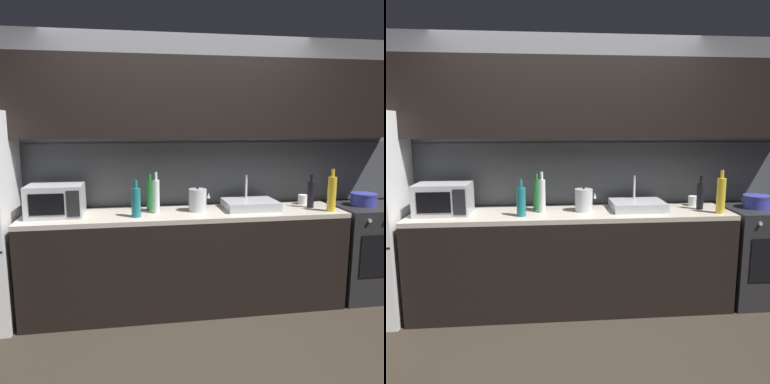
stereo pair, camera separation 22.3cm
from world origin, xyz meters
The scene contains 14 objects.
ground_plane centered at (0.00, 0.00, 0.00)m, with size 10.00×10.00×0.00m, color #2D261E.
back_wall centered at (0.00, 1.20, 1.55)m, with size 4.58×0.44×2.50m.
counter_run centered at (0.00, 0.90, 0.45)m, with size 2.84×0.60×0.90m.
oven_range centered at (1.76, 0.90, 0.45)m, with size 0.60×0.62×0.90m.
microwave centered at (-1.12, 0.92, 1.04)m, with size 0.46×0.35×0.27m.
sink_basin centered at (0.60, 0.93, 0.94)m, with size 0.48×0.38×0.30m.
kettle centered at (0.10, 0.91, 1.00)m, with size 0.20×0.16×0.23m.
wine_bottle_teal centered at (-0.45, 0.77, 1.03)m, with size 0.08×0.08×0.32m.
wine_bottle_green centered at (-0.32, 1.01, 1.04)m, with size 0.07×0.07×0.33m.
wine_bottle_dark centered at (1.18, 0.90, 1.03)m, with size 0.06×0.06×0.31m.
wine_bottle_clear centered at (-0.27, 0.90, 1.05)m, with size 0.06×0.06×0.36m.
wine_bottle_yellow centered at (1.29, 0.72, 1.06)m, with size 0.08×0.08×0.38m.
mug_white centered at (1.17, 1.06, 0.95)m, with size 0.09×0.09×0.09m, color silver.
cooking_pot centered at (1.72, 0.90, 0.96)m, with size 0.24×0.24×0.12m.
Camera 2 is at (-0.27, -2.47, 1.67)m, focal length 36.16 mm.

